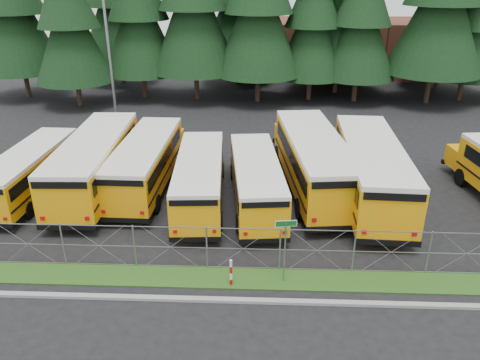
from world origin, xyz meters
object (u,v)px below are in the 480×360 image
bus_5 (312,162)px  striped_bollard (231,273)px  bus_2 (148,163)px  bus_0 (33,172)px  bus_4 (256,181)px  bus_3 (200,179)px  street_sign (285,238)px  light_standard (110,56)px  bus_1 (97,163)px  bus_6 (369,170)px

bus_5 → striped_bollard: (-4.02, -9.23, -1.01)m
bus_2 → bus_0: bearing=-168.4°
bus_2 → bus_4: (6.14, -1.93, -0.12)m
bus_3 → bus_5: (6.06, 2.01, 0.29)m
bus_3 → street_sign: 8.06m
bus_0 → light_standard: bearing=86.3°
bus_2 → striped_bollard: size_ratio=9.03×
bus_1 → street_sign: bus_1 is taller
bus_5 → bus_6: size_ratio=1.00×
bus_5 → bus_2: bearing=174.8°
bus_4 → bus_3: bearing=172.9°
street_sign → light_standard: 23.32m
bus_0 → light_standard: (1.20, 11.90, 4.21)m
bus_3 → bus_4: size_ratio=1.01×
striped_bollard → bus_3: bearing=105.8°
bus_0 → bus_3: bearing=-2.5°
bus_1 → bus_2: size_ratio=1.10×
bus_3 → bus_6: bearing=2.2°
light_standard → street_sign: bearing=-57.9°
bus_1 → bus_5: size_ratio=0.97×
bus_4 → striped_bollard: size_ratio=8.30×
street_sign → bus_0: bearing=150.4°
bus_6 → bus_4: bearing=-168.0°
bus_2 → striped_bollard: (5.26, -9.09, -0.82)m
bus_1 → bus_6: 14.96m
bus_4 → bus_1: bearing=164.2°
bus_0 → bus_3: 9.36m
striped_bollard → bus_5: bearing=66.5°
bus_6 → bus_5: bearing=162.5°
bus_0 → striped_bollard: 13.90m
bus_0 → bus_6: (18.33, 0.17, 0.33)m
street_sign → striped_bollard: size_ratio=2.34×
striped_bollard → bus_2: bearing=120.1°
bus_6 → street_sign: (-4.88, -7.80, 0.42)m
bus_1 → bus_5: 12.02m
striped_bollard → bus_6: bearing=49.4°
bus_2 → bus_6: bearing=-3.2°
bus_0 → bus_1: bus_1 is taller
bus_3 → light_standard: size_ratio=1.00×
bus_3 → striped_bollard: bus_3 is taller
bus_0 → street_sign: size_ratio=3.49×
bus_3 → striped_bollard: bearing=-77.8°
bus_2 → striped_bollard: bearing=-58.7°
bus_0 → bus_6: 18.34m
bus_0 → striped_bollard: bus_0 is taller
bus_0 → bus_2: bearing=12.5°
bus_1 → striped_bollard: (7.99, -8.71, -0.96)m
bus_0 → bus_3: size_ratio=0.97×
bus_0 → bus_4: size_ratio=0.99×
bus_1 → striped_bollard: bus_1 is taller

